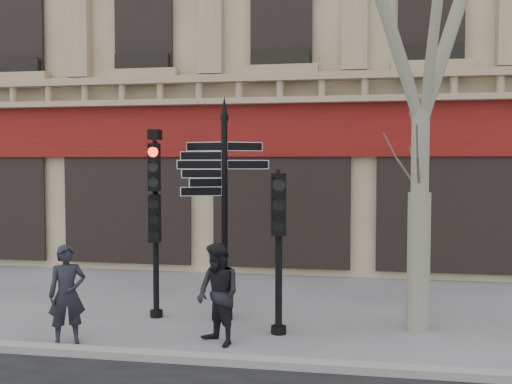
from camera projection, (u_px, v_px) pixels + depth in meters
ground at (243, 335)px, 9.31m from camera, size 80.00×80.00×0.00m
kerb at (224, 360)px, 7.93m from camera, size 80.00×0.25×0.12m
fingerpost at (224, 170)px, 10.08m from camera, size 1.92×1.92×3.99m
traffic_signal_main at (155, 199)px, 10.26m from camera, size 0.42×0.34×3.40m
traffic_signal_secondary at (279, 222)px, 9.27m from camera, size 0.49×0.39×2.64m
pedestrian_a at (67, 294)px, 8.82m from camera, size 0.67×0.60×1.54m
pedestrian_b at (218, 294)px, 8.75m from camera, size 0.97×0.95×1.58m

